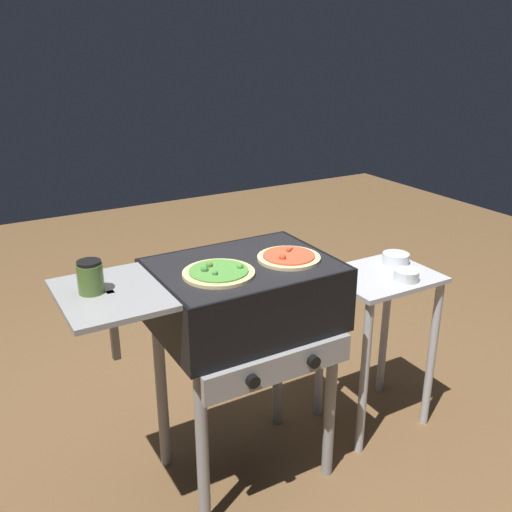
{
  "coord_description": "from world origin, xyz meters",
  "views": [
    {
      "loc": [
        -0.89,
        -1.64,
        1.64
      ],
      "look_at": [
        0.05,
        0.0,
        0.92
      ],
      "focal_mm": 39.89,
      "sensor_mm": 36.0,
      "label": 1
    }
  ],
  "objects_px": {
    "pizza_pepperoni": "(289,257)",
    "sauce_jar": "(90,277)",
    "pizza_veggie": "(218,272)",
    "topping_bowl_near": "(396,259)",
    "prep_table": "(378,317)",
    "grill": "(241,302)",
    "topping_bowl_far": "(406,276)"
  },
  "relations": [
    {
      "from": "sauce_jar",
      "to": "topping_bowl_far",
      "type": "bearing_deg",
      "value": -5.9
    },
    {
      "from": "pizza_pepperoni",
      "to": "grill",
      "type": "bearing_deg",
      "value": 167.26
    },
    {
      "from": "topping_bowl_near",
      "to": "grill",
      "type": "bearing_deg",
      "value": -175.09
    },
    {
      "from": "grill",
      "to": "sauce_jar",
      "type": "xyz_separation_m",
      "value": [
        -0.52,
        0.03,
        0.2
      ]
    },
    {
      "from": "pizza_pepperoni",
      "to": "prep_table",
      "type": "relative_size",
      "value": 0.32
    },
    {
      "from": "pizza_veggie",
      "to": "topping_bowl_near",
      "type": "relative_size",
      "value": 2.12
    },
    {
      "from": "grill",
      "to": "prep_table",
      "type": "distance_m",
      "value": 0.71
    },
    {
      "from": "prep_table",
      "to": "topping_bowl_far",
      "type": "relative_size",
      "value": 7.16
    },
    {
      "from": "grill",
      "to": "topping_bowl_far",
      "type": "xyz_separation_m",
      "value": [
        0.71,
        -0.1,
        -0.01
      ]
    },
    {
      "from": "grill",
      "to": "prep_table",
      "type": "bearing_deg",
      "value": 0.37
    },
    {
      "from": "grill",
      "to": "prep_table",
      "type": "relative_size",
      "value": 1.33
    },
    {
      "from": "pizza_pepperoni",
      "to": "topping_bowl_near",
      "type": "height_order",
      "value": "pizza_pepperoni"
    },
    {
      "from": "topping_bowl_near",
      "to": "topping_bowl_far",
      "type": "bearing_deg",
      "value": -120.22
    },
    {
      "from": "prep_table",
      "to": "sauce_jar",
      "type": "bearing_deg",
      "value": 178.79
    },
    {
      "from": "grill",
      "to": "pizza_pepperoni",
      "type": "distance_m",
      "value": 0.24
    },
    {
      "from": "sauce_jar",
      "to": "prep_table",
      "type": "xyz_separation_m",
      "value": [
        1.19,
        -0.03,
        -0.43
      ]
    },
    {
      "from": "topping_bowl_near",
      "to": "topping_bowl_far",
      "type": "height_order",
      "value": "same"
    },
    {
      "from": "pizza_pepperoni",
      "to": "sauce_jar",
      "type": "height_order",
      "value": "sauce_jar"
    },
    {
      "from": "grill",
      "to": "pizza_pepperoni",
      "type": "height_order",
      "value": "pizza_pepperoni"
    },
    {
      "from": "prep_table",
      "to": "grill",
      "type": "bearing_deg",
      "value": -179.63
    },
    {
      "from": "pizza_veggie",
      "to": "sauce_jar",
      "type": "bearing_deg",
      "value": 170.15
    },
    {
      "from": "pizza_pepperoni",
      "to": "pizza_veggie",
      "type": "height_order",
      "value": "same"
    },
    {
      "from": "pizza_pepperoni",
      "to": "topping_bowl_near",
      "type": "relative_size",
      "value": 1.97
    },
    {
      "from": "pizza_pepperoni",
      "to": "topping_bowl_far",
      "type": "distance_m",
      "value": 0.56
    },
    {
      "from": "grill",
      "to": "topping_bowl_far",
      "type": "height_order",
      "value": "grill"
    },
    {
      "from": "sauce_jar",
      "to": "prep_table",
      "type": "height_order",
      "value": "sauce_jar"
    },
    {
      "from": "grill",
      "to": "pizza_veggie",
      "type": "xyz_separation_m",
      "value": [
        -0.11,
        -0.04,
        0.15
      ]
    },
    {
      "from": "prep_table",
      "to": "topping_bowl_far",
      "type": "bearing_deg",
      "value": -69.78
    },
    {
      "from": "grill",
      "to": "pizza_veggie",
      "type": "relative_size",
      "value": 3.9
    },
    {
      "from": "pizza_veggie",
      "to": "topping_bowl_near",
      "type": "bearing_deg",
      "value": 6.89
    },
    {
      "from": "grill",
      "to": "pizza_veggie",
      "type": "height_order",
      "value": "pizza_veggie"
    },
    {
      "from": "prep_table",
      "to": "topping_bowl_far",
      "type": "distance_m",
      "value": 0.25
    }
  ]
}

